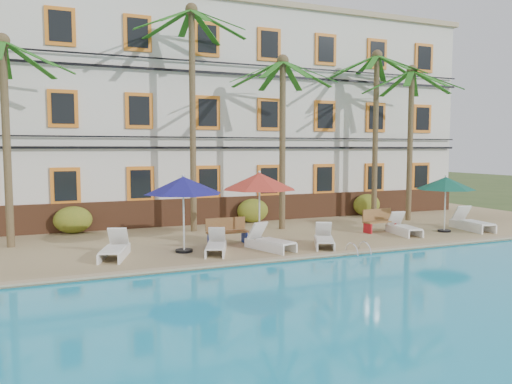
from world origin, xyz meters
name	(u,v)px	position (x,y,z in m)	size (l,w,h in m)	color
ground	(312,257)	(0.00, 0.00, 0.00)	(100.00, 100.00, 0.00)	#384C23
pool_deck	(255,231)	(0.00, 5.00, 0.12)	(30.00, 12.00, 0.25)	tan
swimming_pool	(476,320)	(0.00, -7.00, 0.10)	(26.00, 12.00, 0.20)	#1CA4D5
pool_coping	(326,254)	(0.00, -0.90, 0.28)	(30.00, 0.35, 0.06)	tan
hotel_building	(218,115)	(0.00, 9.98, 5.37)	(25.40, 6.44, 10.22)	silver
palm_a	(5,109)	(-9.40, 4.50, 5.00)	(4.61, 4.61, 7.28)	brown
palm_b	(192,88)	(-2.63, 5.30, 6.09)	(4.61, 4.61, 9.20)	brown
palm_c	(283,116)	(0.99, 4.42, 5.00)	(4.61, 4.61, 7.29)	brown
palm_d	(376,111)	(6.40, 5.42, 5.45)	(4.61, 4.61, 8.06)	brown
palm_e	(411,120)	(7.66, 4.44, 5.00)	(4.61, 4.61, 7.29)	brown
shrub_left	(73,220)	(-7.27, 6.60, 0.80)	(1.50, 0.90, 1.10)	#225819
shrub_mid	(253,211)	(0.53, 6.60, 0.80)	(1.50, 0.90, 1.10)	#225819
shrub_right	(367,205)	(6.81, 6.60, 0.80)	(1.50, 0.90, 1.10)	#225819
umbrella_blue	(183,186)	(-4.05, 1.37, 2.45)	(2.58, 2.58, 2.58)	black
umbrella_red	(259,182)	(-1.31, 1.45, 2.51)	(2.65, 2.65, 2.64)	black
umbrella_green	(446,184)	(6.84, 1.20, 2.23)	(2.33, 2.33, 2.33)	black
lounger_a	(115,249)	(-6.28, 1.33, 0.54)	(1.22, 1.99, 0.89)	white
lounger_b	(216,245)	(-3.14, 0.76, 0.51)	(1.19, 1.80, 0.80)	white
lounger_c	(269,241)	(-1.29, 0.63, 0.54)	(1.26, 2.01, 0.89)	white
lounger_d	(324,239)	(0.67, 0.34, 0.52)	(1.33, 1.83, 0.82)	white
lounger_e	(403,227)	(4.87, 1.33, 0.53)	(0.94, 1.92, 0.87)	white
lounger_f	(471,222)	(8.23, 1.12, 0.57)	(0.98, 2.13, 0.97)	white
bench_left	(227,231)	(-2.27, 2.20, 0.72)	(1.50, 0.49, 0.93)	olive
bench_right	(379,220)	(4.36, 2.26, 0.72)	(1.54, 0.64, 0.93)	olive
pool_ladder	(358,253)	(1.17, -1.00, 0.25)	(0.54, 0.74, 0.74)	silver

